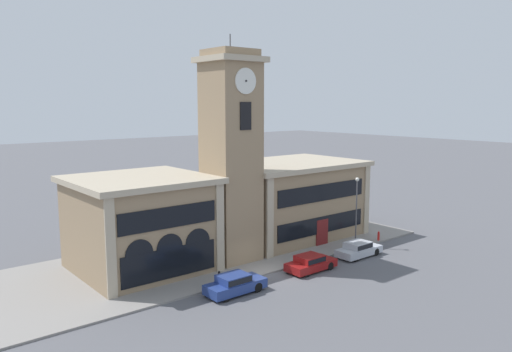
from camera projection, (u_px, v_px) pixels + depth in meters
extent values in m
plane|color=#56565B|center=(268.00, 275.00, 38.89)|extent=(300.00, 300.00, 0.00)
cube|color=gray|center=(217.00, 253.00, 44.25)|extent=(39.71, 14.05, 0.15)
cube|color=#937A5B|center=(231.00, 164.00, 41.36)|extent=(3.87, 3.87, 16.50)
cube|color=tan|center=(230.00, 60.00, 40.14)|extent=(4.57, 4.57, 0.45)
cube|color=#937A5B|center=(230.00, 53.00, 40.07)|extent=(3.56, 3.56, 0.60)
cylinder|color=#4C4C51|center=(230.00, 42.00, 39.94)|extent=(0.10, 0.10, 1.20)
cylinder|color=silver|center=(246.00, 81.00, 38.88)|extent=(2.04, 0.10, 2.04)
cylinder|color=black|center=(246.00, 81.00, 38.82)|extent=(0.16, 0.04, 0.16)
cylinder|color=silver|center=(250.00, 82.00, 41.64)|extent=(0.10, 2.04, 2.04)
cylinder|color=black|center=(250.00, 82.00, 41.69)|extent=(0.04, 0.16, 0.16)
cube|color=black|center=(246.00, 116.00, 39.28)|extent=(1.08, 0.10, 2.20)
cube|color=#937A5B|center=(140.00, 226.00, 39.64)|extent=(9.64, 9.19, 7.10)
cube|color=tan|center=(139.00, 180.00, 39.10)|extent=(10.34, 9.89, 0.45)
cube|color=tan|center=(111.00, 250.00, 33.27)|extent=(0.70, 0.16, 7.10)
cube|color=tan|center=(220.00, 229.00, 38.89)|extent=(0.70, 0.16, 7.10)
cube|color=black|center=(169.00, 217.00, 35.87)|extent=(7.90, 0.10, 1.56)
cube|color=black|center=(170.00, 263.00, 36.36)|extent=(7.71, 0.10, 2.27)
cylinder|color=black|center=(139.00, 254.00, 34.68)|extent=(2.12, 0.06, 2.12)
cylinder|color=black|center=(170.00, 248.00, 36.19)|extent=(2.12, 0.06, 2.12)
cylinder|color=black|center=(198.00, 242.00, 37.71)|extent=(2.12, 0.06, 2.12)
cube|color=#937A5B|center=(288.00, 202.00, 49.76)|extent=(13.62, 9.19, 7.07)
cube|color=tan|center=(289.00, 164.00, 49.22)|extent=(14.32, 9.89, 0.45)
cube|color=tan|center=(270.00, 219.00, 42.14)|extent=(0.70, 0.16, 7.07)
cube|color=tan|center=(367.00, 201.00, 50.26)|extent=(0.70, 0.16, 7.07)
cube|color=black|center=(323.00, 193.00, 45.99)|extent=(11.17, 0.10, 1.56)
cube|color=maroon|center=(322.00, 233.00, 46.54)|extent=(1.50, 0.12, 2.55)
cube|color=black|center=(322.00, 225.00, 46.43)|extent=(11.17, 0.10, 1.58)
cube|color=navy|center=(235.00, 286.00, 35.00)|extent=(4.42, 1.83, 0.68)
cube|color=navy|center=(233.00, 278.00, 34.80)|extent=(2.12, 1.64, 0.54)
cube|color=black|center=(233.00, 278.00, 34.80)|extent=(2.04, 1.68, 0.40)
cylinder|color=black|center=(244.00, 281.00, 36.50)|extent=(0.70, 0.22, 0.70)
cylinder|color=black|center=(258.00, 287.00, 35.27)|extent=(0.70, 0.22, 0.70)
cylinder|color=black|center=(213.00, 290.00, 34.78)|extent=(0.70, 0.22, 0.70)
cylinder|color=black|center=(226.00, 297.00, 33.56)|extent=(0.70, 0.22, 0.70)
cube|color=maroon|center=(311.00, 265.00, 39.76)|extent=(4.25, 1.87, 0.62)
cube|color=maroon|center=(310.00, 258.00, 39.57)|extent=(2.04, 1.68, 0.50)
cube|color=black|center=(310.00, 258.00, 39.57)|extent=(1.96, 1.72, 0.38)
cylinder|color=black|center=(315.00, 261.00, 41.24)|extent=(0.65, 0.22, 0.65)
cylinder|color=black|center=(330.00, 266.00, 39.98)|extent=(0.65, 0.22, 0.65)
cylinder|color=black|center=(292.00, 268.00, 39.58)|extent=(0.65, 0.22, 0.65)
cylinder|color=black|center=(307.00, 273.00, 38.32)|extent=(0.65, 0.22, 0.65)
cube|color=#B2B7C1|center=(359.00, 251.00, 43.50)|extent=(4.40, 1.82, 0.62)
cube|color=#B2B7C1|center=(358.00, 245.00, 43.31)|extent=(2.11, 1.63, 0.53)
cube|color=black|center=(358.00, 245.00, 43.31)|extent=(2.03, 1.67, 0.40)
cylinder|color=black|center=(362.00, 248.00, 44.99)|extent=(0.65, 0.22, 0.65)
cylinder|color=black|center=(376.00, 252.00, 43.77)|extent=(0.65, 0.22, 0.65)
cylinder|color=black|center=(341.00, 254.00, 43.28)|extent=(0.65, 0.22, 0.65)
cylinder|color=black|center=(356.00, 258.00, 42.06)|extent=(0.65, 0.22, 0.65)
cylinder|color=#4C4C51|center=(356.00, 214.00, 45.86)|extent=(0.12, 0.12, 6.05)
sphere|color=silver|center=(357.00, 179.00, 45.40)|extent=(0.36, 0.36, 0.36)
cylinder|color=black|center=(219.00, 279.00, 36.21)|extent=(0.18, 0.18, 0.90)
sphere|color=black|center=(219.00, 272.00, 36.13)|extent=(0.16, 0.16, 0.16)
cylinder|color=red|center=(379.00, 237.00, 48.10)|extent=(0.22, 0.22, 0.70)
sphere|color=red|center=(379.00, 232.00, 48.04)|extent=(0.19, 0.19, 0.19)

